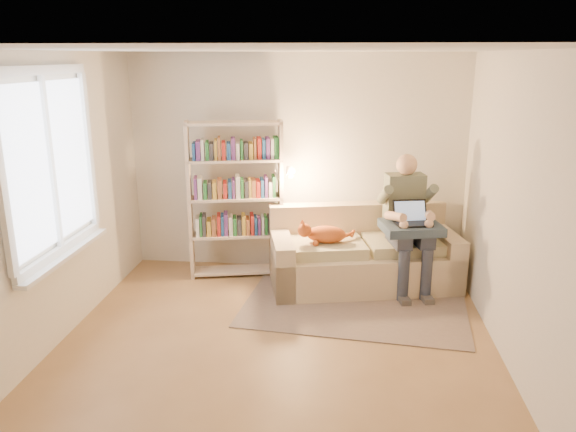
# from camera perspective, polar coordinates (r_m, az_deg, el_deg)

# --- Properties ---
(floor) EXTENTS (4.50, 4.50, 0.00)m
(floor) POSITION_cam_1_polar(r_m,az_deg,el_deg) (5.10, -1.50, -14.11)
(floor) COLOR olive
(floor) RESTS_ON ground
(ceiling) EXTENTS (4.00, 4.50, 0.02)m
(ceiling) POSITION_cam_1_polar(r_m,az_deg,el_deg) (4.41, -1.75, 16.55)
(ceiling) COLOR white
(ceiling) RESTS_ON wall_back
(wall_left) EXTENTS (0.02, 4.50, 2.60)m
(wall_left) POSITION_cam_1_polar(r_m,az_deg,el_deg) (5.23, -23.92, 0.68)
(wall_left) COLOR silver
(wall_left) RESTS_ON floor
(wall_right) EXTENTS (0.02, 4.50, 2.60)m
(wall_right) POSITION_cam_1_polar(r_m,az_deg,el_deg) (4.77, 22.95, -0.58)
(wall_right) COLOR silver
(wall_right) RESTS_ON floor
(wall_back) EXTENTS (4.00, 0.02, 2.60)m
(wall_back) POSITION_cam_1_polar(r_m,az_deg,el_deg) (6.77, 0.82, 5.28)
(wall_back) COLOR silver
(wall_back) RESTS_ON floor
(wall_front) EXTENTS (4.00, 0.02, 2.60)m
(wall_front) POSITION_cam_1_polar(r_m,az_deg,el_deg) (2.53, -8.30, -13.91)
(wall_front) COLOR silver
(wall_front) RESTS_ON floor
(window) EXTENTS (0.12, 1.52, 1.69)m
(window) POSITION_cam_1_polar(r_m,az_deg,el_deg) (5.35, -22.49, 2.01)
(window) COLOR white
(window) RESTS_ON wall_left
(sofa) EXTENTS (2.23, 1.35, 0.89)m
(sofa) POSITION_cam_1_polar(r_m,az_deg,el_deg) (6.52, 7.57, -4.21)
(sofa) COLOR beige
(sofa) RESTS_ON floor
(person) EXTENTS (0.54, 0.74, 1.52)m
(person) POSITION_cam_1_polar(r_m,az_deg,el_deg) (6.33, 12.04, 0.02)
(person) COLOR #656D58
(person) RESTS_ON sofa
(cat) EXTENTS (0.63, 0.32, 0.24)m
(cat) POSITION_cam_1_polar(r_m,az_deg,el_deg) (6.18, 3.44, -1.83)
(cat) COLOR orange
(cat) RESTS_ON sofa
(blanket) EXTENTS (0.71, 0.62, 0.09)m
(blanket) POSITION_cam_1_polar(r_m,az_deg,el_deg) (6.23, 12.61, -1.15)
(blanket) COLOR #2B3A4B
(blanket) RESTS_ON person
(laptop) EXTENTS (0.42, 0.38, 0.31)m
(laptop) POSITION_cam_1_polar(r_m,az_deg,el_deg) (6.21, 12.64, -0.18)
(laptop) COLOR black
(laptop) RESTS_ON blanket
(bookshelf) EXTENTS (1.26, 0.50, 1.85)m
(bookshelf) POSITION_cam_1_polar(r_m,az_deg,el_deg) (6.58, -5.33, 2.45)
(bookshelf) COLOR beige
(bookshelf) RESTS_ON floor
(rug) EXTENTS (2.44, 1.61, 0.01)m
(rug) POSITION_cam_1_polar(r_m,az_deg,el_deg) (5.99, 6.71, -9.31)
(rug) COLOR #816C5D
(rug) RESTS_ON floor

